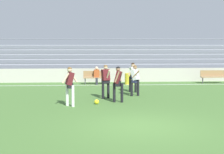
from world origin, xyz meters
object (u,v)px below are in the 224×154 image
object	(u,v)px
player_dark_challenging	(118,81)
player_white_dropping_back	(133,75)
trash_bin	(129,79)
player_dark_deep_cover	(106,78)
soccer_ball	(97,102)
bleacher_stand	(133,61)
player_dark_wide_right	(70,83)
bench_far_right	(97,76)
bench_near_wall_gap	(213,75)
spectator_seated	(97,74)
player_white_on_ball	(135,78)

from	to	relation	value
player_dark_challenging	player_white_dropping_back	world-z (taller)	player_dark_challenging
trash_bin	player_white_dropping_back	world-z (taller)	player_white_dropping_back
player_dark_deep_cover	soccer_ball	xyz separation A→B (m)	(-0.48, -1.63, -0.90)
bleacher_stand	player_dark_wide_right	distance (m)	13.16
bench_far_right	bench_near_wall_gap	size ratio (longest dim) A/B	1.00
player_white_dropping_back	soccer_ball	distance (m)	4.41
spectator_seated	trash_bin	bearing A→B (deg)	-3.87
soccer_ball	player_dark_wide_right	bearing A→B (deg)	-160.22
bench_far_right	player_dark_deep_cover	distance (m)	6.18
trash_bin	soccer_ball	distance (m)	7.88
player_dark_wide_right	bench_far_right	bearing A→B (deg)	81.03
bleacher_stand	bench_near_wall_gap	world-z (taller)	bleacher_stand
bench_near_wall_gap	player_white_on_ball	bearing A→B (deg)	-138.70
player_white_dropping_back	player_dark_deep_cover	bearing A→B (deg)	-127.42
player_dark_challenging	player_dark_deep_cover	world-z (taller)	player_dark_deep_cover
player_white_dropping_back	bleacher_stand	bearing A→B (deg)	82.96
player_dark_wide_right	player_white_on_ball	bearing A→B (deg)	40.73
bleacher_stand	bench_far_right	distance (m)	5.25
player_dark_challenging	player_white_on_ball	xyz separation A→B (m)	(1.04, 1.91, -0.04)
player_dark_wide_right	player_dark_challenging	bearing A→B (deg)	21.62
player_dark_challenging	player_white_dropping_back	distance (m)	3.50
player_white_on_ball	player_dark_deep_cover	size ratio (longest dim) A/B	0.96
bench_near_wall_gap	player_white_dropping_back	bearing A→B (deg)	-146.71
bleacher_stand	player_dark_deep_cover	distance (m)	10.71
player_dark_challenging	bench_near_wall_gap	bearing A→B (deg)	45.46
bench_far_right	spectator_seated	distance (m)	0.19
bench_near_wall_gap	soccer_ball	world-z (taller)	bench_near_wall_gap
bleacher_stand	player_white_on_ball	size ratio (longest dim) A/B	16.44
bench_far_right	player_white_on_ball	xyz separation A→B (m)	(1.92, -5.44, 0.42)
trash_bin	spectator_seated	bearing A→B (deg)	176.13
spectator_seated	player_dark_deep_cover	bearing A→B (deg)	-86.63
player_white_on_ball	player_dark_deep_cover	world-z (taller)	player_dark_deep_cover
bleacher_stand	player_white_on_ball	world-z (taller)	bleacher_stand
player_white_on_ball	player_dark_challenging	bearing A→B (deg)	-118.53
player_white_dropping_back	player_dark_wide_right	bearing A→B (deg)	-128.10
bleacher_stand	soccer_ball	world-z (taller)	bleacher_stand
spectator_seated	bleacher_stand	bearing A→B (deg)	55.28
bleacher_stand	trash_bin	world-z (taller)	bleacher_stand
bench_far_right	player_white_dropping_back	distance (m)	4.51
bench_far_right	bench_near_wall_gap	distance (m)	8.11
player_dark_wide_right	soccer_ball	xyz separation A→B (m)	(1.17, 0.42, -0.92)
bench_far_right	bleacher_stand	bearing A→B (deg)	54.55
player_white_on_ball	player_white_dropping_back	distance (m)	1.42
bleacher_stand	bench_far_right	bearing A→B (deg)	-125.45
bleacher_stand	spectator_seated	bearing A→B (deg)	-124.72
bench_far_right	player_dark_wide_right	bearing A→B (deg)	-98.97
spectator_seated	player_dark_deep_cover	xyz separation A→B (m)	(0.36, -6.04, 0.31)
bleacher_stand	trash_bin	size ratio (longest dim) A/B	35.44
spectator_seated	player_white_dropping_back	distance (m)	4.39
bleacher_stand	player_white_dropping_back	size ratio (longest dim) A/B	15.99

